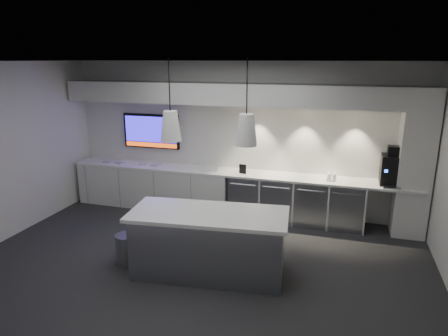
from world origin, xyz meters
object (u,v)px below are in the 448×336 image
(wall_tv, at_px, (151,131))
(island, at_px, (209,243))
(bin, at_px, (127,249))
(coffee_machine, at_px, (392,169))

(wall_tv, relative_size, island, 0.54)
(wall_tv, bearing_deg, bin, -72.32)
(bin, xyz_separation_m, coffee_machine, (3.91, 2.39, 0.95))
(island, relative_size, bin, 5.05)
(bin, distance_m, coffee_machine, 4.68)
(wall_tv, height_order, island, wall_tv)
(wall_tv, distance_m, island, 3.51)
(island, distance_m, bin, 1.33)
(wall_tv, distance_m, coffee_machine, 4.77)
(bin, bearing_deg, wall_tv, 107.68)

